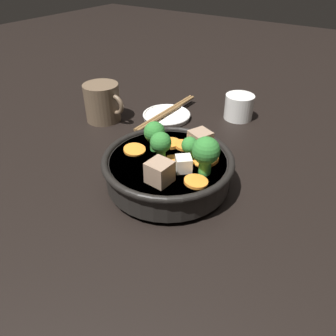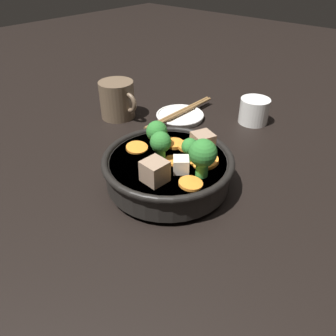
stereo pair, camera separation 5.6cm
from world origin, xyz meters
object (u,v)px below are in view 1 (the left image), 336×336
(dark_mug, at_px, (103,103))
(stirfry_bowl, at_px, (169,166))
(tea_cup, at_px, (239,107))
(side_saucer, at_px, (167,116))
(chopsticks_pair, at_px, (167,112))

(dark_mug, bearing_deg, stirfry_bowl, -24.95)
(stirfry_bowl, xyz_separation_m, tea_cup, (-0.01, 0.32, -0.01))
(side_saucer, relative_size, dark_mug, 1.09)
(side_saucer, distance_m, tea_cup, 0.17)
(tea_cup, distance_m, chopsticks_pair, 0.17)
(stirfry_bowl, relative_size, tea_cup, 3.27)
(stirfry_bowl, distance_m, tea_cup, 0.32)
(side_saucer, relative_size, tea_cup, 1.70)
(side_saucer, bearing_deg, dark_mug, -142.91)
(side_saucer, bearing_deg, stirfry_bowl, -54.53)
(dark_mug, bearing_deg, side_saucer, 37.09)
(stirfry_bowl, bearing_deg, tea_cup, 92.45)
(side_saucer, distance_m, chopsticks_pair, 0.01)
(dark_mug, bearing_deg, tea_cup, 35.89)
(chopsticks_pair, bearing_deg, dark_mug, -142.91)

